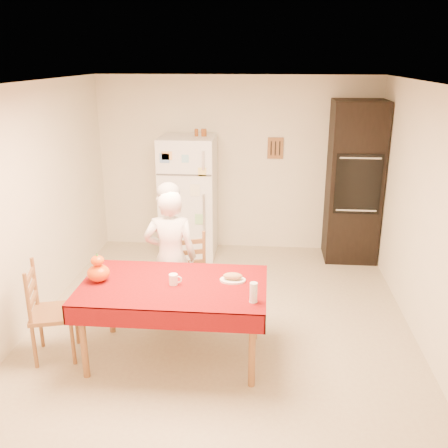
# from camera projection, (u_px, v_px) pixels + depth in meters

# --- Properties ---
(floor) EXTENTS (4.50, 4.50, 0.00)m
(floor) POSITION_uv_depth(u_px,v_px,m) (223.00, 319.00, 5.47)
(floor) COLOR tan
(floor) RESTS_ON ground
(room_shell) EXTENTS (4.02, 4.52, 2.51)m
(room_shell) POSITION_uv_depth(u_px,v_px,m) (222.00, 174.00, 4.95)
(room_shell) COLOR beige
(room_shell) RESTS_ON ground
(refrigerator) EXTENTS (0.75, 0.74, 1.70)m
(refrigerator) POSITION_uv_depth(u_px,v_px,m) (189.00, 197.00, 7.03)
(refrigerator) COLOR white
(refrigerator) RESTS_ON floor
(oven_cabinet) EXTENTS (0.70, 0.62, 2.20)m
(oven_cabinet) POSITION_uv_depth(u_px,v_px,m) (354.00, 182.00, 6.80)
(oven_cabinet) COLOR black
(oven_cabinet) RESTS_ON floor
(dining_table) EXTENTS (1.70, 1.00, 0.76)m
(dining_table) POSITION_uv_depth(u_px,v_px,m) (174.00, 291.00, 4.58)
(dining_table) COLOR brown
(dining_table) RESTS_ON floor
(chair_far) EXTENTS (0.53, 0.52, 0.95)m
(chair_far) POSITION_uv_depth(u_px,v_px,m) (190.00, 274.00, 5.36)
(chair_far) COLOR brown
(chair_far) RESTS_ON floor
(chair_left) EXTENTS (0.50, 0.51, 0.95)m
(chair_left) POSITION_uv_depth(u_px,v_px,m) (46.00, 308.00, 4.65)
(chair_left) COLOR brown
(chair_left) RESTS_ON floor
(seated_woman) EXTENTS (0.58, 0.41, 1.50)m
(seated_woman) POSITION_uv_depth(u_px,v_px,m) (171.00, 258.00, 5.17)
(seated_woman) COLOR white
(seated_woman) RESTS_ON floor
(coffee_mug) EXTENTS (0.08, 0.08, 0.10)m
(coffee_mug) POSITION_uv_depth(u_px,v_px,m) (173.00, 279.00, 4.53)
(coffee_mug) COLOR white
(coffee_mug) RESTS_ON dining_table
(pumpkin_lower) EXTENTS (0.21, 0.21, 0.16)m
(pumpkin_lower) POSITION_uv_depth(u_px,v_px,m) (98.00, 273.00, 4.59)
(pumpkin_lower) COLOR #C43204
(pumpkin_lower) RESTS_ON dining_table
(pumpkin_upper) EXTENTS (0.12, 0.12, 0.09)m
(pumpkin_upper) POSITION_uv_depth(u_px,v_px,m) (97.00, 261.00, 4.55)
(pumpkin_upper) COLOR #D85A05
(pumpkin_upper) RESTS_ON pumpkin_lower
(wine_glass) EXTENTS (0.07, 0.07, 0.18)m
(wine_glass) POSITION_uv_depth(u_px,v_px,m) (254.00, 292.00, 4.20)
(wine_glass) COLOR silver
(wine_glass) RESTS_ON dining_table
(bread_plate) EXTENTS (0.24, 0.24, 0.02)m
(bread_plate) POSITION_uv_depth(u_px,v_px,m) (233.00, 280.00, 4.61)
(bread_plate) COLOR white
(bread_plate) RESTS_ON dining_table
(bread_loaf) EXTENTS (0.18, 0.10, 0.06)m
(bread_loaf) POSITION_uv_depth(u_px,v_px,m) (233.00, 276.00, 4.60)
(bread_loaf) COLOR #9A7A4C
(bread_loaf) RESTS_ON bread_plate
(spice_jar_left) EXTENTS (0.05, 0.05, 0.10)m
(spice_jar_left) POSITION_uv_depth(u_px,v_px,m) (196.00, 133.00, 6.78)
(spice_jar_left) COLOR brown
(spice_jar_left) RESTS_ON refrigerator
(spice_jar_mid) EXTENTS (0.05, 0.05, 0.10)m
(spice_jar_mid) POSITION_uv_depth(u_px,v_px,m) (203.00, 133.00, 6.77)
(spice_jar_mid) COLOR brown
(spice_jar_mid) RESTS_ON refrigerator
(spice_jar_right) EXTENTS (0.05, 0.05, 0.10)m
(spice_jar_right) POSITION_uv_depth(u_px,v_px,m) (205.00, 133.00, 6.77)
(spice_jar_right) COLOR brown
(spice_jar_right) RESTS_ON refrigerator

